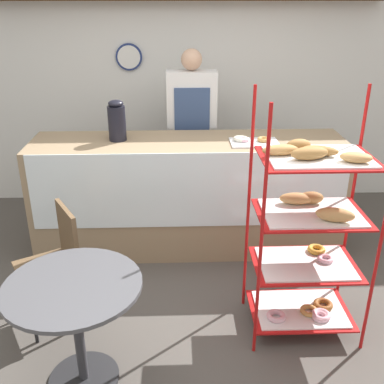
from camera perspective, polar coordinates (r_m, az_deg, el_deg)
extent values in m
plane|color=#4C4742|center=(3.34, 0.26, -16.59)|extent=(14.00, 14.00, 0.00)
cube|color=white|center=(4.91, -0.83, 14.26)|extent=(10.00, 0.06, 2.70)
cube|color=#4C331E|center=(4.69, -0.84, 23.22)|extent=(3.92, 0.24, 0.02)
cylinder|color=navy|center=(4.85, -8.01, 16.63)|extent=(0.27, 0.03, 0.27)
cylinder|color=white|center=(4.84, -8.03, 16.60)|extent=(0.23, 0.00, 0.23)
cube|color=#937A5B|center=(4.05, -0.38, -0.34)|extent=(2.71, 0.65, 1.02)
cube|color=silver|center=(3.67, -0.23, 0.14)|extent=(2.61, 0.01, 0.65)
cylinder|color=#B71414|center=(2.69, 8.80, -6.28)|extent=(0.02, 0.02, 1.65)
cylinder|color=#B71414|center=(2.91, 22.90, -5.60)|extent=(0.02, 0.02, 1.65)
cylinder|color=#B71414|center=(3.12, 7.19, -1.71)|extent=(0.02, 0.02, 1.65)
cylinder|color=#B71414|center=(3.31, 19.54, -1.43)|extent=(0.02, 0.02, 1.65)
cube|color=#B71414|center=(3.36, 13.47, -14.39)|extent=(0.69, 0.48, 0.01)
cube|color=white|center=(3.36, 13.49, -14.23)|extent=(0.61, 0.42, 0.01)
torus|color=#EAB2C1|center=(3.22, 10.63, -15.22)|extent=(0.13, 0.13, 0.04)
torus|color=brown|center=(3.39, 16.30, -13.56)|extent=(0.14, 0.14, 0.04)
torus|color=#EAB2C1|center=(3.30, 16.08, -14.78)|extent=(0.13, 0.13, 0.04)
torus|color=#EAB2C1|center=(3.29, 15.98, -14.96)|extent=(0.12, 0.12, 0.03)
torus|color=tan|center=(3.32, 14.64, -14.37)|extent=(0.12, 0.12, 0.03)
cube|color=#B71414|center=(3.15, 14.12, -8.94)|extent=(0.69, 0.48, 0.01)
cube|color=white|center=(3.14, 14.15, -8.76)|extent=(0.61, 0.42, 0.01)
torus|color=gold|center=(3.27, 15.52, -7.04)|extent=(0.12, 0.12, 0.04)
torus|color=#EAB2C1|center=(3.19, 16.59, -8.13)|extent=(0.11, 0.11, 0.03)
cube|color=#B71414|center=(2.97, 14.85, -2.76)|extent=(0.69, 0.48, 0.01)
cube|color=white|center=(2.96, 14.87, -2.55)|extent=(0.61, 0.42, 0.01)
ellipsoid|color=#B27F47|center=(3.06, 14.89, -0.69)|extent=(0.17, 0.09, 0.08)
ellipsoid|color=tan|center=(3.03, 13.14, -0.81)|extent=(0.23, 0.11, 0.08)
ellipsoid|color=tan|center=(2.86, 17.72, -2.77)|extent=(0.25, 0.15, 0.09)
cube|color=#B71414|center=(2.82, 15.64, 4.14)|extent=(0.69, 0.48, 0.01)
cube|color=white|center=(2.82, 15.67, 4.37)|extent=(0.61, 0.42, 0.01)
ellipsoid|color=tan|center=(2.76, 20.12, 4.16)|extent=(0.20, 0.14, 0.06)
ellipsoid|color=olive|center=(2.83, 13.36, 5.75)|extent=(0.18, 0.12, 0.08)
ellipsoid|color=olive|center=(2.72, 14.70, 4.80)|extent=(0.25, 0.14, 0.08)
ellipsoid|color=olive|center=(2.81, 15.88, 5.08)|extent=(0.24, 0.14, 0.06)
ellipsoid|color=#B27F47|center=(2.76, 11.19, 5.28)|extent=(0.24, 0.11, 0.07)
cube|color=#282833|center=(4.55, -0.05, 2.38)|extent=(0.28, 0.19, 1.00)
cube|color=silver|center=(4.33, -0.05, 11.76)|extent=(0.47, 0.22, 0.51)
cube|color=#334770|center=(4.24, 0.01, 10.21)|extent=(0.33, 0.01, 0.43)
sphere|color=tan|center=(4.27, -0.05, 16.48)|extent=(0.20, 0.20, 0.20)
cylinder|color=#262628|center=(3.05, -13.51, -21.95)|extent=(0.42, 0.42, 0.02)
cylinder|color=#333338|center=(2.82, -14.19, -17.11)|extent=(0.06, 0.06, 0.66)
cylinder|color=#4C4C51|center=(2.62, -14.94, -11.43)|extent=(0.77, 0.77, 0.02)
cylinder|color=black|center=(3.51, -20.83, -11.71)|extent=(0.02, 0.02, 0.44)
cylinder|color=black|center=(3.24, -19.53, -14.67)|extent=(0.02, 0.02, 0.44)
cylinder|color=black|center=(3.55, -15.71, -10.41)|extent=(0.02, 0.02, 0.44)
cylinder|color=black|center=(3.30, -13.98, -13.20)|extent=(0.02, 0.02, 0.44)
cube|color=brown|center=(3.27, -18.02, -9.18)|extent=(0.52, 0.52, 0.03)
cube|color=brown|center=(3.20, -15.48, -5.19)|extent=(0.21, 0.33, 0.40)
cylinder|color=black|center=(3.89, -9.50, 8.59)|extent=(0.15, 0.15, 0.29)
ellipsoid|color=black|center=(3.85, -9.67, 11.02)|extent=(0.13, 0.13, 0.06)
cube|color=silver|center=(3.83, 7.93, 6.24)|extent=(0.40, 0.28, 0.01)
torus|color=silver|center=(3.84, 6.20, 6.74)|extent=(0.13, 0.13, 0.03)
torus|color=#EAB2C1|center=(3.84, 6.50, 6.67)|extent=(0.11, 0.11, 0.03)
torus|color=tan|center=(3.85, 9.10, 6.62)|extent=(0.11, 0.11, 0.03)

